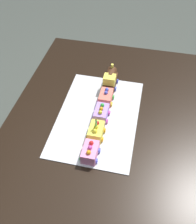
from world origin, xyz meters
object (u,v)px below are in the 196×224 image
at_px(dining_table, 105,136).
at_px(cake_car_gondola_lavender, 101,113).
at_px(cake_locomotive, 110,79).
at_px(cake_car_caboose_coral, 106,97).
at_px(cake_car_flatbed_lemon, 96,131).
at_px(cake_car_hopper_bubblegum, 90,152).
at_px(birthday_candle, 96,122).

relative_size(dining_table, cake_car_gondola_lavender, 14.00).
distance_m(cake_locomotive, cake_car_caboose_coral, 0.13).
height_order(cake_locomotive, cake_car_flatbed_lemon, cake_locomotive).
xyz_separation_m(cake_car_hopper_bubblegum, birthday_candle, (-0.12, 0.00, 0.07)).
relative_size(dining_table, cake_car_flatbed_lemon, 14.00).
xyz_separation_m(cake_car_flatbed_lemon, cake_car_hopper_bubblegum, (0.12, 0.00, 0.00)).
height_order(dining_table, birthday_candle, birthday_candle).
bearing_deg(cake_car_gondola_lavender, cake_car_hopper_bubblegum, 0.00).
bearing_deg(cake_car_gondola_lavender, dining_table, 43.54).
distance_m(cake_car_caboose_coral, cake_car_flatbed_lemon, 0.24).
distance_m(dining_table, cake_locomotive, 0.32).
bearing_deg(cake_locomotive, cake_car_flatbed_lemon, -0.00).
bearing_deg(cake_car_flatbed_lemon, dining_table, 161.59).
bearing_deg(cake_car_flatbed_lemon, cake_car_hopper_bubblegum, 0.00).
bearing_deg(cake_locomotive, cake_car_caboose_coral, -0.00).
bearing_deg(cake_car_caboose_coral, dining_table, 11.04).
height_order(cake_car_gondola_lavender, cake_car_flatbed_lemon, same).
distance_m(dining_table, cake_car_hopper_bubblegum, 0.25).
relative_size(cake_locomotive, cake_car_caboose_coral, 1.40).
bearing_deg(dining_table, cake_car_flatbed_lemon, -18.41).
distance_m(cake_car_caboose_coral, birthday_candle, 0.24).
height_order(dining_table, cake_car_hopper_bubblegum, cake_car_hopper_bubblegum).
height_order(cake_car_hopper_bubblegum, birthday_candle, birthday_candle).
distance_m(cake_car_gondola_lavender, birthday_candle, 0.13).
height_order(dining_table, cake_car_gondola_lavender, cake_car_gondola_lavender).
relative_size(cake_locomotive, cake_car_gondola_lavender, 1.40).
height_order(cake_locomotive, birthday_candle, birthday_candle).
relative_size(cake_locomotive, cake_car_hopper_bubblegum, 1.40).
relative_size(cake_car_gondola_lavender, cake_car_flatbed_lemon, 1.00).
bearing_deg(cake_locomotive, cake_car_gondola_lavender, -0.00).
bearing_deg(cake_car_gondola_lavender, birthday_candle, 0.00).
xyz_separation_m(dining_table, cake_locomotive, (-0.28, -0.03, 0.16)).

